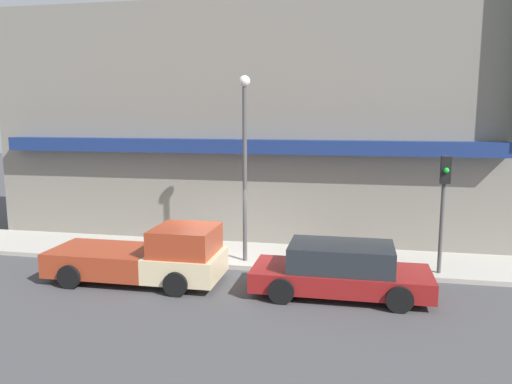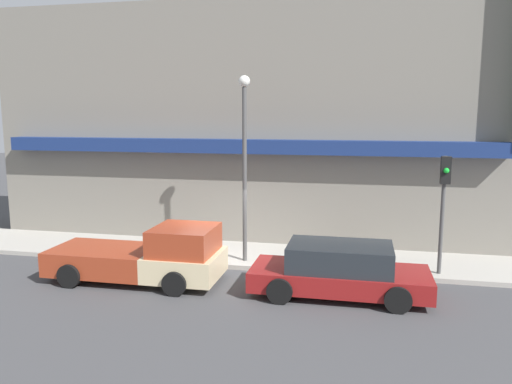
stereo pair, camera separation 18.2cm
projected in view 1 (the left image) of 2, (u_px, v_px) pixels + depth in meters
name	position (u px, v px, depth m)	size (l,w,h in m)	color
ground_plane	(219.00, 269.00, 15.98)	(80.00, 80.00, 0.00)	#424244
sidewalk	(230.00, 254.00, 17.39)	(36.00, 2.94, 0.15)	#ADA89E
building	(249.00, 124.00, 19.55)	(19.80, 3.80, 11.47)	gray
pickup_truck	(148.00, 257.00, 14.68)	(5.14, 2.19, 1.70)	beige
parked_car	(341.00, 270.00, 13.60)	(4.81, 2.12, 1.43)	maroon
fire_hydrant	(191.00, 249.00, 16.66)	(0.18, 0.18, 0.64)	red
street_lamp	(245.00, 148.00, 15.84)	(0.36, 0.36, 5.96)	#4C4C4C
traffic_light	(444.00, 193.00, 14.67)	(0.28, 0.42, 3.56)	#4C4C4C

